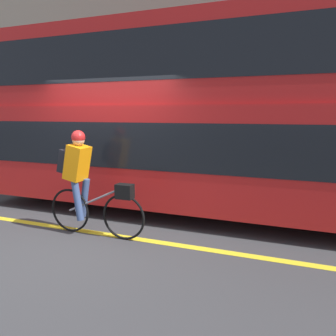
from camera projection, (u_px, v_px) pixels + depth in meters
name	position (u px, v px, depth m)	size (l,w,h in m)	color
ground_plane	(85.00, 235.00, 5.18)	(80.00, 80.00, 0.00)	#38383A
road_center_line	(90.00, 232.00, 5.33)	(50.00, 0.14, 0.01)	yellow
sidewalk_curb	(182.00, 177.00, 9.65)	(60.00, 2.48, 0.11)	gray
building_facade	(197.00, 57.00, 10.32)	(60.00, 0.30, 7.32)	gray
bus	(277.00, 112.00, 5.73)	(11.36, 2.52, 3.49)	black
cyclist_on_bike	(85.00, 180.00, 5.11)	(1.70, 0.32, 1.66)	black
trash_bin	(263.00, 162.00, 8.63)	(0.59, 0.59, 1.05)	#194C23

